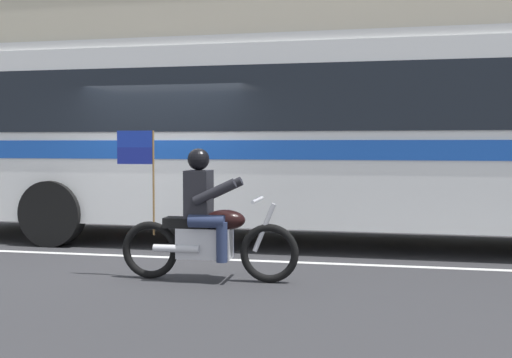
{
  "coord_description": "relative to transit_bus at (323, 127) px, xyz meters",
  "views": [
    {
      "loc": [
        3.6,
        -9.69,
        1.62
      ],
      "look_at": [
        1.58,
        -0.65,
        1.14
      ],
      "focal_mm": 47.72,
      "sensor_mm": 36.0,
      "label": 1
    }
  ],
  "objects": [
    {
      "name": "lane_center_stripe",
      "position": [
        -2.28,
        -1.79,
        -1.88
      ],
      "size": [
        26.6,
        0.14,
        0.01
      ],
      "primitive_type": "cube",
      "color": "silver",
      "rests_on": "ground_plane"
    },
    {
      "name": "sidewalk_curb",
      "position": [
        -2.28,
        3.91,
        -1.81
      ],
      "size": [
        28.0,
        3.8,
        0.15
      ],
      "primitive_type": "cube",
      "color": "gray",
      "rests_on": "ground_plane"
    },
    {
      "name": "fire_hydrant",
      "position": [
        -4.69,
        2.91,
        -1.37
      ],
      "size": [
        0.22,
        0.3,
        0.75
      ],
      "color": "red",
      "rests_on": "sidewalk_curb"
    },
    {
      "name": "motorcycle_with_rider",
      "position": [
        -0.99,
        -3.23,
        -1.22
      ],
      "size": [
        2.2,
        0.64,
        1.78
      ],
      "color": "black",
      "rests_on": "ground_plane"
    },
    {
      "name": "office_building_facade",
      "position": [
        -2.28,
        6.19,
        3.22
      ],
      "size": [
        28.0,
        0.89,
        10.2
      ],
      "color": "#B2A893",
      "rests_on": "ground_plane"
    },
    {
      "name": "ground_plane",
      "position": [
        -2.28,
        -1.19,
        -1.88
      ],
      "size": [
        60.0,
        60.0,
        0.0
      ],
      "primitive_type": "plane",
      "color": "#2B2B2D"
    },
    {
      "name": "transit_bus",
      "position": [
        0.0,
        0.0,
        0.0
      ],
      "size": [
        13.39,
        2.76,
        3.22
      ],
      "color": "white",
      "rests_on": "ground_plane"
    }
  ]
}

